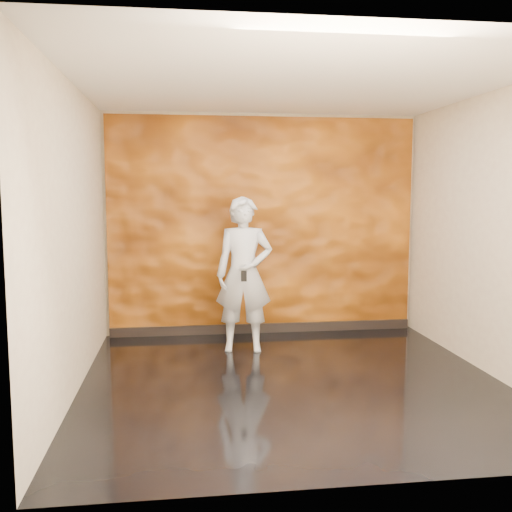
# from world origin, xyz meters

# --- Properties ---
(room) EXTENTS (4.02, 4.02, 2.81)m
(room) POSITION_xyz_m (0.00, 0.00, 1.40)
(room) COLOR black
(room) RESTS_ON ground
(feature_wall) EXTENTS (3.90, 0.06, 2.75)m
(feature_wall) POSITION_xyz_m (0.00, 1.96, 1.38)
(feature_wall) COLOR #C86B15
(feature_wall) RESTS_ON ground
(baseboard) EXTENTS (3.90, 0.04, 0.12)m
(baseboard) POSITION_xyz_m (0.00, 1.92, 0.06)
(baseboard) COLOR black
(baseboard) RESTS_ON ground
(man) EXTENTS (0.69, 0.50, 1.76)m
(man) POSITION_xyz_m (-0.34, 1.15, 0.88)
(man) COLOR #9DA0AB
(man) RESTS_ON ground
(phone) EXTENTS (0.06, 0.02, 0.12)m
(phone) POSITION_xyz_m (-0.37, 0.87, 0.90)
(phone) COLOR black
(phone) RESTS_ON man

